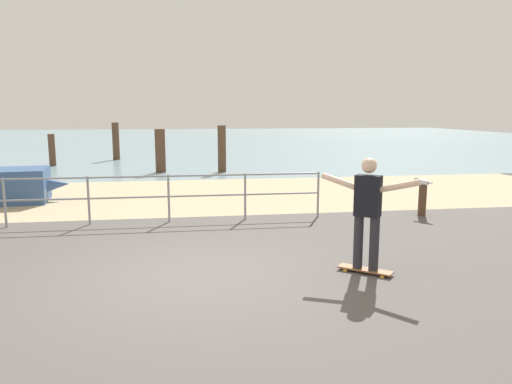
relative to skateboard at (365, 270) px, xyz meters
The scene contains 12 objects.
ground_plane 2.71m from the skateboard, 163.67° to the right, with size 24.00×10.00×0.04m, color #514C49.
beach_strip 7.69m from the skateboard, 109.76° to the left, with size 24.00×6.00×0.04m, color tan.
sea_surface 35.33m from the skateboard, 94.22° to the left, with size 72.00×50.00×0.04m, color #75939E.
railing_fence 6.04m from the skateboard, 140.32° to the left, with size 10.03×0.05×1.05m.
skateboard is the anchor object (origin of this frame).
skateboarder 0.95m from the skateboard, behind, with size 1.17×0.99×1.65m.
bollard_short 4.57m from the skateboard, 52.54° to the left, with size 0.18×0.18×0.72m, color #513826.
seagull 4.62m from the skateboard, 52.73° to the left, with size 0.28×0.45×0.18m.
groyne_post_0 17.69m from the skateboard, 118.09° to the left, with size 0.28×0.28×1.42m, color #513826.
groyne_post_1 19.03m from the skateboard, 108.16° to the left, with size 0.33×0.33×1.85m, color #513826.
groyne_post_2 13.14m from the skateboard, 105.58° to the left, with size 0.40×0.40×1.71m, color #513826.
groyne_post_3 12.49m from the skateboard, 95.17° to the left, with size 0.33×0.33×1.85m, color #513826.
Camera 1 is at (-0.02, -6.74, 2.39)m, focal length 33.67 mm.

